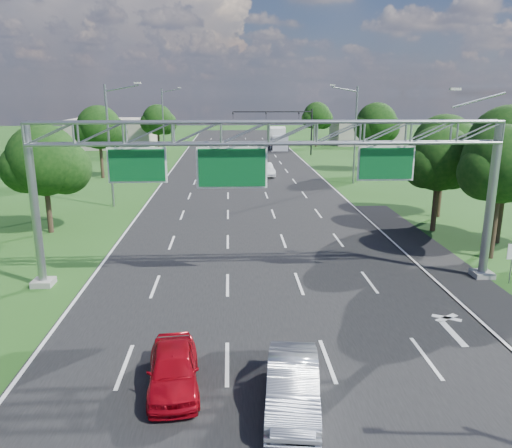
{
  "coord_description": "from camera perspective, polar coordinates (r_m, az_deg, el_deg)",
  "views": [
    {
      "loc": [
        -1.62,
        -11.88,
        9.31
      ],
      "look_at": [
        -0.3,
        12.81,
        2.81
      ],
      "focal_mm": 35.0,
      "sensor_mm": 36.0,
      "label": 1
    }
  ],
  "objects": [
    {
      "name": "car_queue_a",
      "position": [
        71.18,
        -3.03,
        7.69
      ],
      "size": [
        2.23,
        4.44,
        1.24
      ],
      "primitive_type": "imported",
      "rotation": [
        0.0,
        0.0,
        0.12
      ],
      "color": "silver",
      "rests_on": "ground"
    },
    {
      "name": "silver_sedan",
      "position": [
        15.93,
        4.22,
        -17.91
      ],
      "size": [
        2.06,
        4.59,
        1.46
      ],
      "primitive_type": "imported",
      "rotation": [
        0.0,
        0.0,
        -0.12
      ],
      "color": "silver",
      "rests_on": "ground"
    },
    {
      "name": "red_coupe",
      "position": [
        16.99,
        -9.44,
        -15.99
      ],
      "size": [
        1.99,
        4.16,
        1.37
      ],
      "primitive_type": "imported",
      "rotation": [
        0.0,
        0.0,
        0.09
      ],
      "color": "#AB0714",
      "rests_on": "ground"
    },
    {
      "name": "car_queue_d",
      "position": [
        58.06,
        1.06,
        6.23
      ],
      "size": [
        2.16,
        4.64,
        1.47
      ],
      "primitive_type": "imported",
      "rotation": [
        0.0,
        0.0,
        0.14
      ],
      "color": "silver",
      "rests_on": "ground"
    },
    {
      "name": "streetlight_l_far",
      "position": [
        77.58,
        -10.43,
        11.73
      ],
      "size": [
        2.97,
        0.22,
        10.16
      ],
      "color": "gray",
      "rests_on": "ground"
    },
    {
      "name": "road_flare",
      "position": [
        29.94,
        20.44,
        -4.36
      ],
      "size": [
        3.0,
        30.0,
        0.02
      ],
      "primitive_type": "cube",
      "color": "black",
      "rests_on": "ground"
    },
    {
      "name": "building_left",
      "position": [
        92.42,
        -16.03,
        9.94
      ],
      "size": [
        14.0,
        10.0,
        5.0
      ],
      "primitive_type": "cube",
      "color": "gray",
      "rests_on": "ground"
    },
    {
      "name": "building_right",
      "position": [
        97.59,
        12.38,
        10.1
      ],
      "size": [
        12.0,
        9.0,
        4.0
      ],
      "primitive_type": "cube",
      "color": "gray",
      "rests_on": "ground"
    },
    {
      "name": "sign_gantry",
      "position": [
        24.08,
        1.63,
        8.96
      ],
      "size": [
        23.5,
        1.0,
        9.56
      ],
      "color": "gray",
      "rests_on": "ground"
    },
    {
      "name": "tree_verge_lc",
      "position": [
        82.81,
        -11.11,
        11.46
      ],
      "size": [
        5.76,
        4.8,
        7.62
      ],
      "color": "#2D2116",
      "rests_on": "ground"
    },
    {
      "name": "car_queue_b",
      "position": [
        71.55,
        -2.55,
        7.72
      ],
      "size": [
        2.38,
        4.51,
        1.21
      ],
      "primitive_type": "imported",
      "rotation": [
        0.0,
        0.0,
        -0.09
      ],
      "color": "black",
      "rests_on": "ground"
    },
    {
      "name": "tree_verge_re",
      "position": [
        91.37,
        7.0,
        12.04
      ],
      "size": [
        5.76,
        4.8,
        7.84
      ],
      "color": "#2D2116",
      "rests_on": "ground"
    },
    {
      "name": "streetlight_l_near",
      "position": [
        43.15,
        -16.22,
        9.19
      ],
      "size": [
        2.97,
        0.22,
        10.16
      ],
      "color": "gray",
      "rests_on": "ground"
    },
    {
      "name": "tree_cluster_right",
      "position": [
        35.37,
        24.83,
        6.89
      ],
      "size": [
        9.91,
        14.6,
        8.68
      ],
      "color": "#2D2116",
      "rests_on": "ground"
    },
    {
      "name": "traffic_signal",
      "position": [
        77.53,
        3.77,
        11.63
      ],
      "size": [
        12.21,
        0.24,
        7.0
      ],
      "color": "black",
      "rests_on": "ground"
    },
    {
      "name": "box_truck",
      "position": [
        87.9,
        2.56,
        9.74
      ],
      "size": [
        3.26,
        9.48,
        3.52
      ],
      "rotation": [
        0.0,
        0.0,
        -0.09
      ],
      "color": "silver",
      "rests_on": "ground"
    },
    {
      "name": "tree_verge_lb",
      "position": [
        58.82,
        -17.4,
        10.27
      ],
      "size": [
        5.76,
        4.8,
        8.06
      ],
      "color": "#2D2116",
      "rests_on": "ground"
    },
    {
      "name": "streetlight_r_mid",
      "position": [
        53.6,
        11.1,
        10.47
      ],
      "size": [
        2.97,
        0.22,
        10.16
      ],
      "color": "gray",
      "rests_on": "ground"
    },
    {
      "name": "tree_verge_rd",
      "position": [
        62.59,
        13.64,
        10.96
      ],
      "size": [
        5.76,
        4.8,
        8.28
      ],
      "color": "#2D2116",
      "rests_on": "ground"
    },
    {
      "name": "tree_verge_la",
      "position": [
        36.37,
        -22.95,
        6.38
      ],
      "size": [
        5.76,
        4.8,
        7.4
      ],
      "color": "#2D2116",
      "rests_on": "ground"
    },
    {
      "name": "ground",
      "position": [
        42.94,
        -0.82,
        2.2
      ],
      "size": [
        220.0,
        220.0,
        0.0
      ],
      "primitive_type": "plane",
      "color": "#1E4514",
      "rests_on": "ground"
    },
    {
      "name": "road",
      "position": [
        42.94,
        -0.82,
        2.2
      ],
      "size": [
        18.0,
        180.0,
        0.02
      ],
      "primitive_type": "cube",
      "color": "black",
      "rests_on": "ground"
    }
  ]
}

